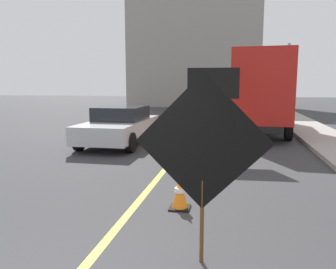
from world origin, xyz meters
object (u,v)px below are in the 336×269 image
(roadwork_sign, at_px, (203,146))
(traffic_cone_near_sign, at_px, (180,193))
(pickup_car, at_px, (120,125))
(traffic_cone_mid_lane, at_px, (195,156))
(box_truck, at_px, (261,91))
(highway_guide_sign, at_px, (277,67))
(arrow_board_trailer, at_px, (212,139))

(roadwork_sign, relative_size, traffic_cone_near_sign, 3.88)
(pickup_car, height_order, traffic_cone_mid_lane, pickup_car)
(box_truck, height_order, highway_guide_sign, highway_guide_sign)
(roadwork_sign, distance_m, traffic_cone_mid_lane, 4.71)
(pickup_car, relative_size, traffic_cone_mid_lane, 5.96)
(box_truck, xyz_separation_m, traffic_cone_near_sign, (-2.06, -10.24, -1.59))
(box_truck, distance_m, pickup_car, 6.77)
(arrow_board_trailer, distance_m, box_truck, 5.76)
(box_truck, distance_m, traffic_cone_mid_lane, 7.90)
(arrow_board_trailer, distance_m, traffic_cone_mid_lane, 2.20)
(pickup_car, bearing_deg, box_truck, 37.32)
(highway_guide_sign, xyz_separation_m, traffic_cone_mid_lane, (-3.78, -16.61, -3.04))
(pickup_car, xyz_separation_m, traffic_cone_mid_lane, (3.18, -3.42, -0.31))
(highway_guide_sign, bearing_deg, arrow_board_trailer, -103.56)
(roadwork_sign, xyz_separation_m, traffic_cone_mid_lane, (-0.61, 4.54, -1.09))
(box_truck, xyz_separation_m, traffic_cone_mid_lane, (-2.13, -7.46, -1.50))
(arrow_board_trailer, distance_m, highway_guide_sign, 15.14)
(arrow_board_trailer, xyz_separation_m, box_truck, (1.82, 5.29, 1.40))
(traffic_cone_near_sign, relative_size, traffic_cone_mid_lane, 0.78)
(box_truck, xyz_separation_m, highway_guide_sign, (1.66, 9.15, 1.54))
(roadwork_sign, relative_size, highway_guide_sign, 0.47)
(box_truck, height_order, pickup_car, box_truck)
(roadwork_sign, bearing_deg, traffic_cone_mid_lane, 97.70)
(arrow_board_trailer, height_order, traffic_cone_mid_lane, arrow_board_trailer)
(box_truck, distance_m, traffic_cone_near_sign, 10.57)
(roadwork_sign, height_order, traffic_cone_mid_lane, roadwork_sign)
(traffic_cone_near_sign, distance_m, traffic_cone_mid_lane, 2.78)
(arrow_board_trailer, relative_size, box_truck, 0.35)
(pickup_car, bearing_deg, roadwork_sign, -64.53)
(pickup_car, xyz_separation_m, highway_guide_sign, (6.96, 13.19, 2.73))
(highway_guide_sign, xyz_separation_m, traffic_cone_near_sign, (-3.72, -19.39, -3.13))
(arrow_board_trailer, bearing_deg, roadwork_sign, -87.33)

